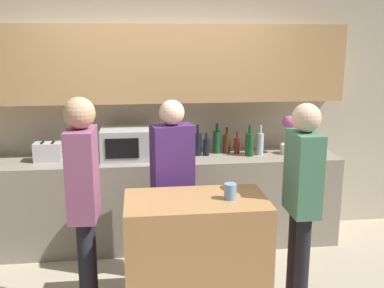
{
  "coord_description": "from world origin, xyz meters",
  "views": [
    {
      "loc": [
        -0.19,
        -2.94,
        2.06
      ],
      "look_at": [
        0.21,
        0.36,
        1.28
      ],
      "focal_mm": 42.0,
      "sensor_mm": 36.0,
      "label": 1
    }
  ],
  "objects_px": {
    "microwave": "(128,144)",
    "person_left": "(302,191)",
    "toaster": "(48,152)",
    "person_center": "(172,176)",
    "bottle_0": "(198,144)",
    "bottle_1": "(206,147)",
    "cup_0": "(230,191)",
    "bottle_5": "(249,144)",
    "bottle_3": "(227,143)",
    "person_right": "(84,192)",
    "bottle_2": "(217,142)",
    "bottle_6": "(260,143)",
    "potted_plant": "(288,135)",
    "bottle_4": "(237,145)"
  },
  "relations": [
    {
      "from": "bottle_2",
      "to": "bottle_3",
      "type": "xyz_separation_m",
      "value": [
        0.1,
        -0.01,
        -0.02
      ]
    },
    {
      "from": "bottle_2",
      "to": "bottle_4",
      "type": "distance_m",
      "value": 0.21
    },
    {
      "from": "toaster",
      "to": "person_center",
      "type": "bearing_deg",
      "value": -32.31
    },
    {
      "from": "bottle_0",
      "to": "person_center",
      "type": "height_order",
      "value": "person_center"
    },
    {
      "from": "potted_plant",
      "to": "bottle_0",
      "type": "relative_size",
      "value": 1.24
    },
    {
      "from": "toaster",
      "to": "bottle_6",
      "type": "height_order",
      "value": "bottle_6"
    },
    {
      "from": "microwave",
      "to": "bottle_5",
      "type": "bearing_deg",
      "value": -1.71
    },
    {
      "from": "bottle_0",
      "to": "cup_0",
      "type": "height_order",
      "value": "bottle_0"
    },
    {
      "from": "bottle_1",
      "to": "person_right",
      "type": "height_order",
      "value": "person_right"
    },
    {
      "from": "person_left",
      "to": "bottle_0",
      "type": "bearing_deg",
      "value": 24.48
    },
    {
      "from": "bottle_5",
      "to": "cup_0",
      "type": "relative_size",
      "value": 2.73
    },
    {
      "from": "microwave",
      "to": "bottle_4",
      "type": "bearing_deg",
      "value": 3.56
    },
    {
      "from": "bottle_2",
      "to": "bottle_4",
      "type": "bearing_deg",
      "value": -13.6
    },
    {
      "from": "microwave",
      "to": "bottle_5",
      "type": "relative_size",
      "value": 1.64
    },
    {
      "from": "bottle_1",
      "to": "person_left",
      "type": "relative_size",
      "value": 0.14
    },
    {
      "from": "toaster",
      "to": "person_center",
      "type": "xyz_separation_m",
      "value": [
        1.14,
        -0.72,
        -0.07
      ]
    },
    {
      "from": "microwave",
      "to": "bottle_1",
      "type": "bearing_deg",
      "value": 2.43
    },
    {
      "from": "microwave",
      "to": "bottle_3",
      "type": "relative_size",
      "value": 1.93
    },
    {
      "from": "person_left",
      "to": "bottle_4",
      "type": "bearing_deg",
      "value": 8.08
    },
    {
      "from": "bottle_2",
      "to": "bottle_4",
      "type": "height_order",
      "value": "bottle_2"
    },
    {
      "from": "potted_plant",
      "to": "person_right",
      "type": "xyz_separation_m",
      "value": [
        -1.91,
        -1.25,
        -0.11
      ]
    },
    {
      "from": "bottle_5",
      "to": "bottle_2",
      "type": "bearing_deg",
      "value": 153.27
    },
    {
      "from": "bottle_0",
      "to": "bottle_1",
      "type": "relative_size",
      "value": 1.37
    },
    {
      "from": "microwave",
      "to": "bottle_1",
      "type": "xyz_separation_m",
      "value": [
        0.78,
        0.03,
        -0.06
      ]
    },
    {
      "from": "cup_0",
      "to": "bottle_4",
      "type": "bearing_deg",
      "value": 75.56
    },
    {
      "from": "potted_plant",
      "to": "microwave",
      "type": "bearing_deg",
      "value": -179.94
    },
    {
      "from": "bottle_2",
      "to": "bottle_6",
      "type": "xyz_separation_m",
      "value": [
        0.43,
        -0.12,
        -0.0
      ]
    },
    {
      "from": "bottle_3",
      "to": "cup_0",
      "type": "bearing_deg",
      "value": -100.12
    },
    {
      "from": "bottle_5",
      "to": "person_center",
      "type": "bearing_deg",
      "value": -140.42
    },
    {
      "from": "potted_plant",
      "to": "bottle_0",
      "type": "bearing_deg",
      "value": 177.27
    },
    {
      "from": "bottle_5",
      "to": "bottle_3",
      "type": "bearing_deg",
      "value": 144.85
    },
    {
      "from": "bottle_1",
      "to": "person_center",
      "type": "relative_size",
      "value": 0.15
    },
    {
      "from": "bottle_4",
      "to": "potted_plant",
      "type": "bearing_deg",
      "value": -7.52
    },
    {
      "from": "cup_0",
      "to": "person_right",
      "type": "bearing_deg",
      "value": 176.53
    },
    {
      "from": "bottle_1",
      "to": "bottle_5",
      "type": "height_order",
      "value": "bottle_5"
    },
    {
      "from": "bottle_5",
      "to": "person_right",
      "type": "distance_m",
      "value": 1.93
    },
    {
      "from": "bottle_2",
      "to": "person_right",
      "type": "relative_size",
      "value": 0.19
    },
    {
      "from": "potted_plant",
      "to": "bottle_4",
      "type": "relative_size",
      "value": 1.69
    },
    {
      "from": "bottle_4",
      "to": "bottle_6",
      "type": "height_order",
      "value": "bottle_6"
    },
    {
      "from": "bottle_4",
      "to": "person_right",
      "type": "xyz_separation_m",
      "value": [
        -1.4,
        -1.31,
        0.0
      ]
    },
    {
      "from": "bottle_4",
      "to": "bottle_5",
      "type": "relative_size",
      "value": 0.74
    },
    {
      "from": "microwave",
      "to": "person_right",
      "type": "relative_size",
      "value": 0.31
    },
    {
      "from": "person_left",
      "to": "potted_plant",
      "type": "bearing_deg",
      "value": -14.18
    },
    {
      "from": "microwave",
      "to": "person_left",
      "type": "bearing_deg",
      "value": -44.11
    },
    {
      "from": "microwave",
      "to": "bottle_2",
      "type": "bearing_deg",
      "value": 7.45
    },
    {
      "from": "microwave",
      "to": "bottle_3",
      "type": "xyz_separation_m",
      "value": [
        1.01,
        0.11,
        -0.05
      ]
    },
    {
      "from": "toaster",
      "to": "person_center",
      "type": "distance_m",
      "value": 1.36
    },
    {
      "from": "bottle_4",
      "to": "bottle_6",
      "type": "distance_m",
      "value": 0.24
    },
    {
      "from": "toaster",
      "to": "bottle_0",
      "type": "xyz_separation_m",
      "value": [
        1.46,
        0.04,
        0.03
      ]
    },
    {
      "from": "potted_plant",
      "to": "person_center",
      "type": "xyz_separation_m",
      "value": [
        -1.24,
        -0.72,
        -0.17
      ]
    }
  ]
}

